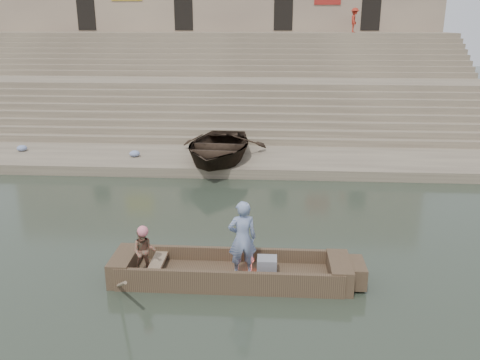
# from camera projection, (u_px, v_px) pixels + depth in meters

# --- Properties ---
(ground) EXTENTS (120.00, 120.00, 0.00)m
(ground) POSITION_uv_depth(u_px,v_px,m) (114.00, 242.00, 13.91)
(ground) COLOR #273125
(ground) RESTS_ON ground
(lower_landing) EXTENTS (32.00, 4.00, 0.40)m
(lower_landing) POSITION_uv_depth(u_px,v_px,m) (170.00, 159.00, 21.45)
(lower_landing) COLOR gray
(lower_landing) RESTS_ON ground
(mid_landing) EXTENTS (32.00, 3.00, 2.80)m
(mid_landing) POSITION_uv_depth(u_px,v_px,m) (196.00, 104.00, 28.22)
(mid_landing) COLOR gray
(mid_landing) RESTS_ON ground
(upper_landing) EXTENTS (32.00, 3.00, 5.20)m
(upper_landing) POSITION_uv_depth(u_px,v_px,m) (210.00, 71.00, 34.51)
(upper_landing) COLOR gray
(upper_landing) RESTS_ON ground
(ghat_steps) EXTENTS (32.00, 11.00, 5.20)m
(ghat_steps) POSITION_uv_depth(u_px,v_px,m) (200.00, 93.00, 29.70)
(ghat_steps) COLOR gray
(ghat_steps) RESTS_ON ground
(building_wall) EXTENTS (32.00, 5.07, 11.20)m
(building_wall) POSITION_uv_depth(u_px,v_px,m) (216.00, 26.00, 37.39)
(building_wall) COLOR tan
(building_wall) RESTS_ON ground
(main_rowboat) EXTENTS (5.00, 1.30, 0.22)m
(main_rowboat) POSITION_uv_depth(u_px,v_px,m) (230.00, 276.00, 11.79)
(main_rowboat) COLOR brown
(main_rowboat) RESTS_ON ground
(rowboat_trim) EXTENTS (6.04, 2.63, 1.80)m
(rowboat_trim) POSITION_uv_depth(u_px,v_px,m) (239.00, 269.00, 11.71)
(rowboat_trim) COLOR brown
(rowboat_trim) RESTS_ON ground
(standing_man) EXTENTS (0.75, 0.58, 1.82)m
(standing_man) POSITION_uv_depth(u_px,v_px,m) (242.00, 239.00, 11.39)
(standing_man) COLOR navy
(standing_man) RESTS_ON main_rowboat
(rowing_man) EXTENTS (0.61, 0.50, 1.13)m
(rowing_man) POSITION_uv_depth(u_px,v_px,m) (144.00, 251.00, 11.54)
(rowing_man) COLOR #226846
(rowing_man) RESTS_ON main_rowboat
(television) EXTENTS (0.46, 0.42, 0.40)m
(television) POSITION_uv_depth(u_px,v_px,m) (266.00, 266.00, 11.64)
(television) COLOR gray
(television) RESTS_ON main_rowboat
(beached_rowboat) EXTENTS (4.11, 5.50, 1.09)m
(beached_rowboat) POSITION_uv_depth(u_px,v_px,m) (218.00, 147.00, 20.50)
(beached_rowboat) COLOR #2D2116
(beached_rowboat) RESTS_ON lower_landing
(pedestrian) EXTENTS (0.80, 1.12, 1.57)m
(pedestrian) POSITION_uv_depth(u_px,v_px,m) (355.00, 20.00, 32.85)
(pedestrian) COLOR #A92B1C
(pedestrian) RESTS_ON upper_landing
(cloth_bundles) EXTENTS (6.80, 1.06, 0.26)m
(cloth_bundles) POSITION_uv_depth(u_px,v_px,m) (48.00, 151.00, 21.54)
(cloth_bundles) COLOR #3F5999
(cloth_bundles) RESTS_ON lower_landing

